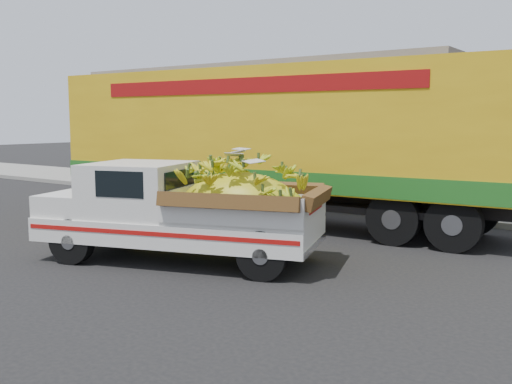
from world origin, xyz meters
The scene contains 6 objects.
ground centered at (0.00, 0.00, 0.00)m, with size 100.00×100.00×0.00m, color black.
curb centered at (0.00, 6.58, 0.07)m, with size 60.00×0.25×0.15m, color gray.
sidewalk centered at (0.00, 8.68, 0.07)m, with size 60.00×4.00×0.14m, color gray.
building_left centered at (-8.00, 14.58, 2.50)m, with size 18.00×6.00×5.00m, color gray.
pickup_truck centered at (0.15, -0.06, 0.96)m, with size 5.40×3.29×1.78m.
semi_trailer centered at (-1.04, 4.14, 2.12)m, with size 12.04×3.22×3.80m.
Camera 1 is at (6.79, -7.76, 2.56)m, focal length 40.00 mm.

